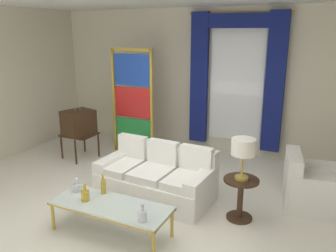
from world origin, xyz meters
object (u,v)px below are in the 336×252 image
Objects in this scene: vintage_tv at (79,124)px; armchair_white at (309,187)px; stained_glass_divider at (133,104)px; peacock_figurine at (139,150)px; couch_white_long at (158,178)px; coffee_table at (111,207)px; bottle_ruby_flask at (77,186)px; round_side_table at (240,195)px; table_lamp_brass at (243,149)px; bottle_blue_decanter at (85,195)px; bottle_amber_squat at (103,186)px; bottle_crystal_tall at (142,215)px.

vintage_tv reaches higher than armchair_white.
stained_glass_divider reaches higher than peacock_figurine.
couch_white_long reaches higher than coffee_table.
stained_glass_divider is at bearing 104.53° from bottle_ruby_flask.
table_lamp_brass reaches higher than round_side_table.
bottle_blue_decanter reaches higher than bottle_ruby_flask.
peacock_figurine is at bearing 150.73° from table_lamp_brass.
coffee_table is at bearing -143.10° from table_lamp_brass.
bottle_amber_squat is at bearing 140.16° from coffee_table.
stained_glass_divider is (-0.95, 2.80, 0.57)m from bottle_blue_decanter.
peacock_figurine is 1.01× the size of round_side_table.
couch_white_long is at bearing 86.96° from coffee_table.
stained_glass_divider reaches higher than round_side_table.
bottle_crystal_tall reaches higher than coffee_table.
bottle_ruby_flask is at bearing -148.34° from armchair_white.
round_side_table is (0.85, 1.22, -0.13)m from bottle_crystal_tall.
round_side_table is at bearing -5.96° from couch_white_long.
round_side_table is 1.04× the size of table_lamp_brass.
bottle_crystal_tall reaches higher than peacock_figurine.
armchair_white is at bearing 31.66° from bottle_ruby_flask.
armchair_white is at bearing 36.75° from bottle_blue_decanter.
vintage_tv reaches higher than peacock_figurine.
stained_glass_divider is (-1.30, 2.75, 0.68)m from coffee_table.
bottle_ruby_flask is (-0.37, -0.10, -0.04)m from bottle_amber_squat.
vintage_tv is 2.36× the size of table_lamp_brass.
bottle_ruby_flask is (-1.18, 0.28, -0.01)m from bottle_crystal_tall.
bottle_blue_decanter reaches higher than round_side_table.
round_side_table is at bearing 32.24° from bottle_blue_decanter.
couch_white_long is at bearing 57.54° from bottle_ruby_flask.
bottle_blue_decanter is 0.24× the size of armchair_white.
stained_glass_divider reaches higher than vintage_tv.
round_side_table is at bearing 55.25° from bottle_crystal_tall.
bottle_blue_decanter is at bearing -75.64° from peacock_figurine.
armchair_white is at bearing 33.74° from bottle_amber_squat.
bottle_crystal_tall is 0.16× the size of vintage_tv.
coffee_table is at bearing 163.28° from bottle_crystal_tall.
stained_glass_divider is (-1.37, 1.55, 0.75)m from couch_white_long.
bottle_blue_decanter is 2.75m from vintage_tv.
armchair_white is (2.86, 1.76, -0.19)m from bottle_ruby_flask.
bottle_crystal_tall is at bearing -39.04° from vintage_tv.
bottle_crystal_tall reaches higher than bottle_ruby_flask.
armchair_white reaches higher than coffee_table.
bottle_crystal_tall is 3.51m from stained_glass_divider.
stained_glass_divider is at bearing 41.02° from vintage_tv.
stained_glass_divider is at bearing 132.39° from peacock_figurine.
couch_white_long is 8.20× the size of bottle_crystal_tall.
bottle_ruby_flask is 0.34× the size of peacock_figurine.
vintage_tv is 0.61× the size of stained_glass_divider.
stained_glass_divider is 3.86× the size of table_lamp_brass.
vintage_tv is 2.24× the size of peacock_figurine.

